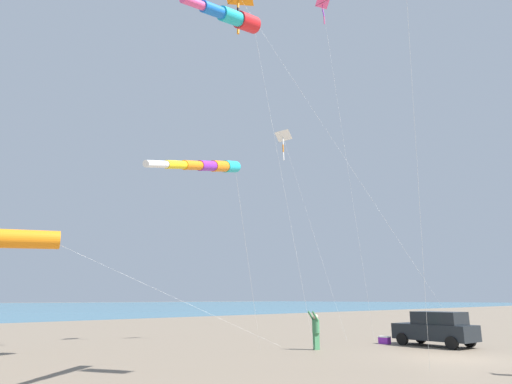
{
  "coord_description": "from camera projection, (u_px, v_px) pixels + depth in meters",
  "views": [
    {
      "loc": [
        -8.8,
        20.81,
        2.56
      ],
      "look_at": [
        6.29,
        5.89,
        7.62
      ],
      "focal_mm": 31.41,
      "sensor_mm": 36.0,
      "label": 1
    }
  ],
  "objects": [
    {
      "name": "kite_delta_orange_high_right",
      "position": [
        283.0,
        137.0,
        30.06
      ],
      "size": [
        2.78,
        3.65,
        13.54
      ],
      "color": "white",
      "rests_on": "ground_plane"
    },
    {
      "name": "kite_windsock_purple_drifting",
      "position": [
        232.0,
        17.0,
        20.25
      ],
      "size": [
        1.08,
        8.65,
        15.77
      ],
      "color": "red",
      "rests_on": "ground_plane"
    },
    {
      "name": "cooler_box",
      "position": [
        385.0,
        340.0,
        25.99
      ],
      "size": [
        0.62,
        0.42,
        0.42
      ],
      "color": "purple",
      "rests_on": "ground_plane"
    },
    {
      "name": "kite_delta_teal_far_right",
      "position": [
        322.0,
        4.0,
        29.3
      ],
      "size": [
        1.14,
        5.64,
        21.65
      ],
      "color": "#EF4C93",
      "rests_on": "ground_plane"
    },
    {
      "name": "parked_car",
      "position": [
        436.0,
        328.0,
        24.76
      ],
      "size": [
        4.48,
        2.46,
        1.85
      ],
      "color": "black",
      "rests_on": "ground_plane"
    },
    {
      "name": "kite_windsock_magenta_far_left",
      "position": [
        211.0,
        166.0,
        15.41
      ],
      "size": [
        6.92,
        11.18,
        7.79
      ],
      "color": "#1EB7C6",
      "rests_on": "ground_plane"
    },
    {
      "name": "person_adult_flyer",
      "position": [
        316.0,
        328.0,
        23.12
      ],
      "size": [
        0.51,
        0.63,
        1.94
      ],
      "color": "#3D7F51",
      "rests_on": "ground_plane"
    },
    {
      "name": "ground_plane",
      "position": [
        451.0,
        358.0,
        19.73
      ],
      "size": [
        600.0,
        600.0,
        0.0
      ],
      "primitive_type": "plane",
      "color": "#756654"
    }
  ]
}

